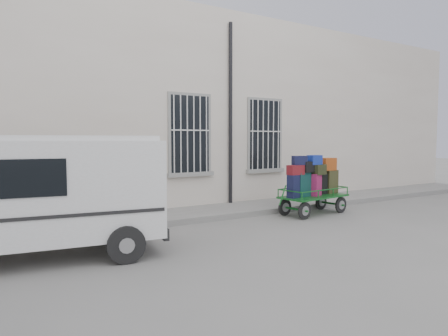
% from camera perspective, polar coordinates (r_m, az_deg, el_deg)
% --- Properties ---
extents(ground, '(80.00, 80.00, 0.00)m').
position_cam_1_polar(ground, '(9.48, 5.56, -8.68)').
color(ground, slate).
rests_on(ground, ground).
extents(building, '(24.00, 5.15, 6.00)m').
position_cam_1_polar(building, '(14.06, -8.06, 7.72)').
color(building, beige).
rests_on(building, ground).
extents(sidewalk, '(24.00, 1.70, 0.15)m').
position_cam_1_polar(sidewalk, '(11.26, -1.22, -6.24)').
color(sidewalk, slate).
rests_on(sidewalk, ground).
extents(luggage_cart, '(2.43, 1.15, 1.66)m').
position_cam_1_polar(luggage_cart, '(11.44, 12.61, -2.08)').
color(luggage_cart, black).
rests_on(luggage_cart, ground).
extents(van, '(4.47, 2.39, 2.15)m').
position_cam_1_polar(van, '(7.65, -25.35, -2.72)').
color(van, silver).
rests_on(van, ground).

